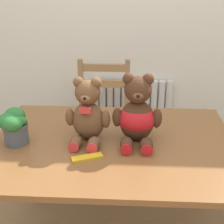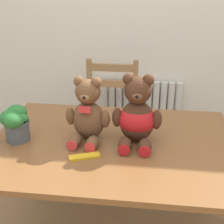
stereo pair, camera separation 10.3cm
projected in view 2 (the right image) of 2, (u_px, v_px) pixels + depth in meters
name	position (u px, v px, depth m)	size (l,w,h in m)	color
wall_back	(132.00, 7.00, 2.62)	(8.00, 0.04, 2.60)	silver
radiator	(140.00, 118.00, 2.95)	(0.75, 0.10, 0.67)	silver
dining_table	(113.00, 157.00, 1.69)	(1.30, 0.93, 0.74)	brown
wooden_chair_behind	(110.00, 119.00, 2.56)	(0.43, 0.45, 0.93)	#997047
teddy_bear_left	(88.00, 113.00, 1.62)	(0.24, 0.24, 0.34)	brown
teddy_bear_right	(137.00, 116.00, 1.60)	(0.26, 0.26, 0.37)	#472819
potted_plant	(15.00, 122.00, 1.62)	(0.15, 0.16, 0.19)	#4C5156
chocolate_bar	(84.00, 156.00, 1.50)	(0.15, 0.04, 0.01)	gold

